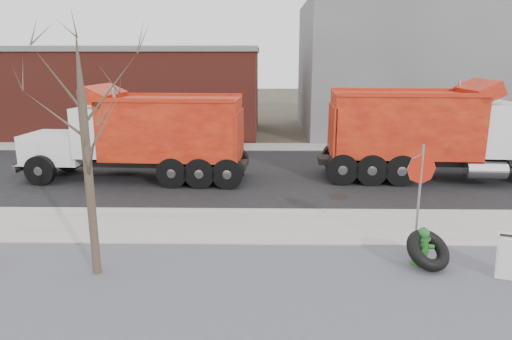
{
  "coord_description": "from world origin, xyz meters",
  "views": [
    {
      "loc": [
        0.45,
        -11.72,
        4.61
      ],
      "look_at": [
        0.22,
        1.34,
        1.4
      ],
      "focal_mm": 32.0,
      "sensor_mm": 36.0,
      "label": 1
    }
  ],
  "objects_px": {
    "stop_sign": "(420,180)",
    "dump_truck_red_a": "(436,130)",
    "dump_truck_red_b": "(145,133)",
    "truck_tire": "(428,250)",
    "fire_hydrant": "(422,248)"
  },
  "relations": [
    {
      "from": "stop_sign",
      "to": "dump_truck_red_a",
      "type": "xyz_separation_m",
      "value": [
        2.89,
        7.01,
        0.09
      ]
    },
    {
      "from": "dump_truck_red_a",
      "to": "dump_truck_red_b",
      "type": "distance_m",
      "value": 11.12
    },
    {
      "from": "truck_tire",
      "to": "stop_sign",
      "type": "distance_m",
      "value": 1.63
    },
    {
      "from": "truck_tire",
      "to": "dump_truck_red_b",
      "type": "xyz_separation_m",
      "value": [
        -8.22,
        7.59,
        1.38
      ]
    },
    {
      "from": "truck_tire",
      "to": "dump_truck_red_a",
      "type": "height_order",
      "value": "dump_truck_red_a"
    },
    {
      "from": "stop_sign",
      "to": "dump_truck_red_b",
      "type": "bearing_deg",
      "value": 151.28
    },
    {
      "from": "dump_truck_red_a",
      "to": "dump_truck_red_b",
      "type": "xyz_separation_m",
      "value": [
        -11.12,
        -0.28,
        -0.1
      ]
    },
    {
      "from": "stop_sign",
      "to": "dump_truck_red_b",
      "type": "xyz_separation_m",
      "value": [
        -8.22,
        6.73,
        -0.0
      ]
    },
    {
      "from": "fire_hydrant",
      "to": "truck_tire",
      "type": "xyz_separation_m",
      "value": [
        0.06,
        -0.17,
        0.03
      ]
    },
    {
      "from": "truck_tire",
      "to": "fire_hydrant",
      "type": "bearing_deg",
      "value": 110.45
    },
    {
      "from": "stop_sign",
      "to": "dump_truck_red_b",
      "type": "height_order",
      "value": "dump_truck_red_b"
    },
    {
      "from": "stop_sign",
      "to": "dump_truck_red_a",
      "type": "distance_m",
      "value": 7.58
    },
    {
      "from": "truck_tire",
      "to": "dump_truck_red_a",
      "type": "bearing_deg",
      "value": 69.83
    },
    {
      "from": "fire_hydrant",
      "to": "truck_tire",
      "type": "distance_m",
      "value": 0.19
    },
    {
      "from": "fire_hydrant",
      "to": "truck_tire",
      "type": "height_order",
      "value": "fire_hydrant"
    }
  ]
}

